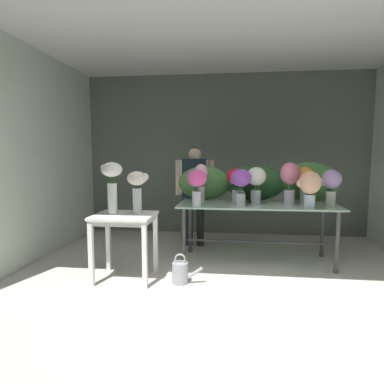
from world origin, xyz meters
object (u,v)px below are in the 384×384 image
Objects in this scene: vase_fuchsia_carnations at (197,183)px; watering_can at (181,272)px; vase_rosy_anemones at (290,179)px; vase_violet_hydrangea at (241,182)px; vase_peach_snapdragons at (310,186)px; side_table_white at (125,224)px; vase_lilac_roses at (331,183)px; vase_cream_lisianthus_tall at (137,186)px; vase_ivory_tulips at (256,181)px; florist at (195,185)px; vase_white_roses_tall at (112,181)px; vase_blush_ranunculus at (201,180)px; vase_crimson_dahlias at (237,180)px; vase_sunset_lilies at (305,181)px; display_table_glass at (257,212)px.

watering_can is (-0.12, -0.54, -0.97)m from vase_fuchsia_carnations.
vase_violet_hydrangea is (-0.64, -0.19, -0.04)m from vase_rosy_anemones.
side_table_white is at bearing -166.62° from vase_peach_snapdragons.
vase_lilac_roses reaches higher than vase_cream_lisianthus_tall.
florist is at bearing 140.38° from vase_ivory_tulips.
vase_violet_hydrangea is 1.59m from vase_white_roses_tall.
vase_crimson_dahlias is (0.47, 0.08, -0.00)m from vase_blush_ranunculus.
vase_violet_hydrangea is at bearing 45.23° from watering_can.
vase_lilac_roses is 2.41m from vase_cream_lisianthus_tall.
vase_sunset_lilies is at bearing 85.42° from vase_peach_snapdragons.
vase_peach_snapdragons is 0.97× the size of vase_fuchsia_carnations.
vase_rosy_anemones is (1.32, -0.71, 0.17)m from florist.
display_table_glass is 0.52m from vase_violet_hydrangea.
watering_can is at bearing -99.92° from vase_blush_ranunculus.
vase_blush_ranunculus reaches higher than vase_cream_lisianthus_tall.
watering_can is (-0.67, -0.67, -0.97)m from vase_violet_hydrangea.
vase_crimson_dahlias is at bearing 174.75° from vase_rosy_anemones.
vase_lilac_roses is 0.78× the size of vase_white_roses_tall.
vase_rosy_anemones is at bearing -144.94° from vase_sunset_lilies.
vase_fuchsia_carnations is at bearing 27.26° from vase_white_roses_tall.
vase_blush_ranunculus reaches higher than vase_sunset_lilies.
vase_fuchsia_carnations is 0.76m from vase_cream_lisianthus_tall.
vase_sunset_lilies is (0.63, 0.14, 0.41)m from display_table_glass.
vase_violet_hydrangea reaches higher than vase_lilac_roses.
vase_cream_lisianthus_tall is at bearing 22.86° from side_table_white.
vase_cream_lisianthus_tall is (-1.19, -0.55, -0.01)m from vase_violet_hydrangea.
vase_white_roses_tall is at bearing 175.28° from watering_can.
vase_fuchsia_carnations is 1.04m from vase_white_roses_tall.
vase_rosy_anemones is at bearing 16.83° from vase_violet_hydrangea.
vase_blush_ranunculus is at bearing 161.22° from vase_violet_hydrangea.
vase_white_roses_tall is (-2.29, -0.51, 0.08)m from vase_peach_snapdragons.
vase_blush_ranunculus is 0.96× the size of vase_rosy_anemones.
vase_ivory_tulips is 1.57m from vase_cream_lisianthus_tall.
vase_sunset_lilies reaches higher than vase_cream_lisianthus_tall.
vase_blush_ranunculus is 1.16× the size of vase_peach_snapdragons.
vase_peach_snapdragons is at bearing -21.99° from vase_crimson_dahlias.
side_table_white is 0.45m from vase_cream_lisianthus_tall.
vase_peach_snapdragons is at bearing -146.84° from vase_lilac_roses.
vase_rosy_anemones is at bearing 123.09° from vase_peach_snapdragons.
vase_violet_hydrangea is 0.96× the size of vase_cream_lisianthus_tall.
side_table_white is at bearing -153.19° from vase_ivory_tulips.
display_table_glass is 0.42m from vase_ivory_tulips.
vase_crimson_dahlias is 0.91m from vase_sunset_lilies.
vase_rosy_anemones is 1.12× the size of vase_ivory_tulips.
vase_rosy_anemones is 2.25m from vase_white_roses_tall.
vase_cream_lisianthus_tall is at bearing -164.28° from vase_lilac_roses.
vase_crimson_dahlias is 1.40m from vase_cream_lisianthus_tall.
vase_violet_hydrangea reaches higher than watering_can.
vase_sunset_lilies is 1.38× the size of watering_can.
vase_fuchsia_carnations is 1.11m from watering_can.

